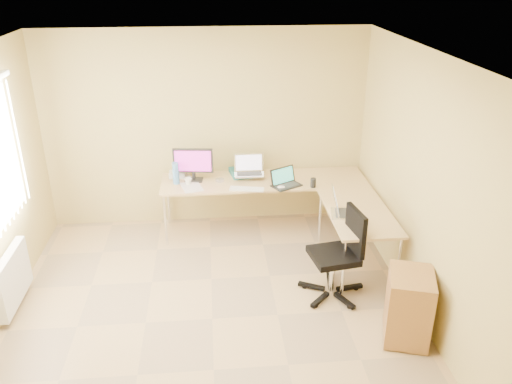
{
  "coord_description": "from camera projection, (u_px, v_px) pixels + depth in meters",
  "views": [
    {
      "loc": [
        0.05,
        -4.28,
        3.35
      ],
      "look_at": [
        0.55,
        1.1,
        0.9
      ],
      "focal_mm": 36.24,
      "sensor_mm": 36.0,
      "label": 1
    }
  ],
  "objects": [
    {
      "name": "desk_return",
      "position": [
        356.0,
        239.0,
        6.02
      ],
      "size": [
        0.7,
        1.3,
        0.73
      ],
      "primitive_type": "cube",
      "color": "tan",
      "rests_on": "ground"
    },
    {
      "name": "ceiling",
      "position": [
        201.0,
        60.0,
        4.18
      ],
      "size": [
        4.5,
        4.5,
        0.0
      ],
      "primitive_type": "plane",
      "rotation": [
        3.14,
        0.0,
        0.0
      ],
      "color": "white",
      "rests_on": "ground"
    },
    {
      "name": "monitor",
      "position": [
        193.0,
        165.0,
        6.59
      ],
      "size": [
        0.53,
        0.22,
        0.44
      ],
      "primitive_type": "cube",
      "rotation": [
        0.0,
        0.0,
        -0.12
      ],
      "color": "black",
      "rests_on": "desk_main"
    },
    {
      "name": "white_box",
      "position": [
        177.0,
        174.0,
        6.77
      ],
      "size": [
        0.21,
        0.15,
        0.07
      ],
      "primitive_type": "cube",
      "rotation": [
        0.0,
        0.0,
        -0.01
      ],
      "color": "silver",
      "rests_on": "desk_main"
    },
    {
      "name": "mouse",
      "position": [
        281.0,
        187.0,
        6.43
      ],
      "size": [
        0.11,
        0.1,
        0.03
      ],
      "primitive_type": "ellipsoid",
      "rotation": [
        0.0,
        0.0,
        -0.44
      ],
      "color": "white",
      "rests_on": "desk_main"
    },
    {
      "name": "cabinet",
      "position": [
        408.0,
        306.0,
        4.86
      ],
      "size": [
        0.53,
        0.59,
        0.69
      ],
      "primitive_type": "cube",
      "rotation": [
        0.0,
        0.0,
        -0.3
      ],
      "color": "brown",
      "rests_on": "ground"
    },
    {
      "name": "laptop_black",
      "position": [
        287.0,
        178.0,
        6.46
      ],
      "size": [
        0.44,
        0.4,
        0.23
      ],
      "primitive_type": "cube",
      "rotation": [
        0.0,
        0.0,
        0.51
      ],
      "color": "black",
      "rests_on": "desk_main"
    },
    {
      "name": "black_cup",
      "position": [
        313.0,
        183.0,
        6.45
      ],
      "size": [
        0.09,
        0.09,
        0.12
      ],
      "primitive_type": "cylinder",
      "rotation": [
        0.0,
        0.0,
        -0.37
      ],
      "color": "black",
      "rests_on": "desk_main"
    },
    {
      "name": "floor",
      "position": [
        212.0,
        319.0,
        5.26
      ],
      "size": [
        4.5,
        4.5,
        0.0
      ],
      "primitive_type": "plane",
      "color": "tan",
      "rests_on": "ground"
    },
    {
      "name": "radiator",
      "position": [
        13.0,
        278.0,
        5.3
      ],
      "size": [
        0.09,
        0.8,
        0.55
      ],
      "primitive_type": "cube",
      "color": "white",
      "rests_on": "ground"
    },
    {
      "name": "office_chair",
      "position": [
        333.0,
        254.0,
        5.45
      ],
      "size": [
        0.69,
        0.69,
        1.0
      ],
      "primitive_type": "cube",
      "rotation": [
        0.0,
        0.0,
        0.16
      ],
      "color": "black",
      "rests_on": "ground"
    },
    {
      "name": "papers",
      "position": [
        192.0,
        187.0,
        6.48
      ],
      "size": [
        0.31,
        0.38,
        0.01
      ],
      "primitive_type": "cube",
      "rotation": [
        0.0,
        0.0,
        0.26
      ],
      "color": "beige",
      "rests_on": "desk_main"
    },
    {
      "name": "desk_fan",
      "position": [
        187.0,
        167.0,
        6.74
      ],
      "size": [
        0.24,
        0.24,
        0.28
      ],
      "primitive_type": "cylinder",
      "rotation": [
        0.0,
        0.0,
        0.1
      ],
      "color": "silver",
      "rests_on": "desk_main"
    },
    {
      "name": "laptop_return",
      "position": [
        346.0,
        204.0,
        5.74
      ],
      "size": [
        0.42,
        0.35,
        0.25
      ],
      "primitive_type": "cube",
      "rotation": [
        0.0,
        0.0,
        1.4
      ],
      "color": "silver",
      "rests_on": "desk_return"
    },
    {
      "name": "wall_right",
      "position": [
        429.0,
        195.0,
        4.9
      ],
      "size": [
        0.0,
        4.5,
        4.5
      ],
      "primitive_type": "plane",
      "rotation": [
        1.57,
        0.0,
        -1.57
      ],
      "color": "tan",
      "rests_on": "ground"
    },
    {
      "name": "water_bottle",
      "position": [
        176.0,
        173.0,
        6.52
      ],
      "size": [
        0.08,
        0.08,
        0.28
      ],
      "primitive_type": "cylinder",
      "rotation": [
        0.0,
        0.0,
        0.03
      ],
      "color": "#4D85C7",
      "rests_on": "desk_main"
    },
    {
      "name": "cd_stack",
      "position": [
        220.0,
        180.0,
        6.65
      ],
      "size": [
        0.13,
        0.13,
        0.03
      ],
      "primitive_type": "cylinder",
      "rotation": [
        0.0,
        0.0,
        -0.19
      ],
      "color": "silver",
      "rests_on": "desk_main"
    },
    {
      "name": "desk_main",
      "position": [
        264.0,
        205.0,
        6.85
      ],
      "size": [
        2.65,
        0.7,
        0.73
      ],
      "primitive_type": "cube",
      "color": "tan",
      "rests_on": "ground"
    },
    {
      "name": "mug",
      "position": [
        188.0,
        181.0,
        6.54
      ],
      "size": [
        0.12,
        0.12,
        0.09
      ],
      "primitive_type": "imported",
      "rotation": [
        0.0,
        0.0,
        -0.36
      ],
      "color": "white",
      "rests_on": "desk_main"
    },
    {
      "name": "book_stack",
      "position": [
        240.0,
        173.0,
        6.84
      ],
      "size": [
        0.3,
        0.38,
        0.06
      ],
      "primitive_type": "cube",
      "rotation": [
        0.0,
        0.0,
        0.17
      ],
      "color": "#267172",
      "rests_on": "desk_main"
    },
    {
      "name": "keyboard",
      "position": [
        247.0,
        189.0,
        6.4
      ],
      "size": [
        0.44,
        0.2,
        0.02
      ],
      "primitive_type": "cube",
      "rotation": [
        0.0,
        0.0,
        -0.2
      ],
      "color": "silver",
      "rests_on": "desk_main"
    },
    {
      "name": "wall_back",
      "position": [
        206.0,
        130.0,
        6.76
      ],
      "size": [
        4.5,
        0.0,
        4.5
      ],
      "primitive_type": "plane",
      "rotation": [
        1.57,
        0.0,
        0.0
      ],
      "color": "tan",
      "rests_on": "ground"
    },
    {
      "name": "laptop_center",
      "position": [
        249.0,
        166.0,
        6.65
      ],
      "size": [
        0.39,
        0.3,
        0.25
      ],
      "primitive_type": "cube",
      "rotation": [
        0.0,
        0.0,
        -0.01
      ],
      "color": "silver",
      "rests_on": "desk_main"
    }
  ]
}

